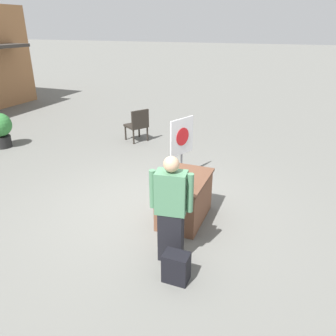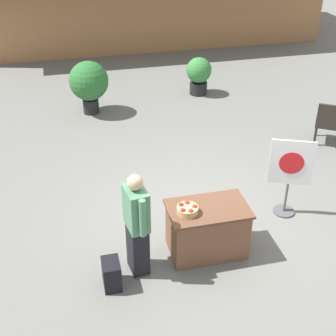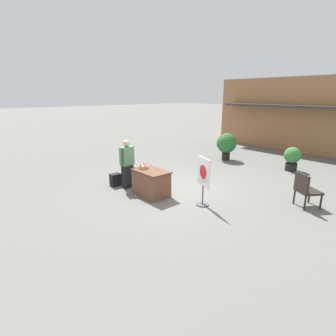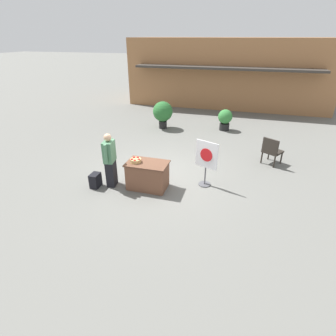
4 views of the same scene
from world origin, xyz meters
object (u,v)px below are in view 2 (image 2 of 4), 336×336
object	(u,v)px
display_table	(207,229)
potted_plant_near_right	(89,82)
patio_chair	(330,121)
person_visitor	(137,224)
poster_board	(290,173)
backpack	(112,274)
apple_basket	(188,209)
potted_plant_near_left	(199,74)

from	to	relation	value
display_table	potted_plant_near_right	size ratio (longest dim) A/B	0.92
patio_chair	potted_plant_near_right	size ratio (longest dim) A/B	0.75
person_visitor	patio_chair	bearing A→B (deg)	22.94
poster_board	patio_chair	bearing A→B (deg)	158.68
poster_board	patio_chair	size ratio (longest dim) A/B	1.44
backpack	poster_board	size ratio (longest dim) A/B	0.31
apple_basket	poster_board	xyz separation A→B (m)	(1.89, 0.66, -0.07)
apple_basket	potted_plant_near_right	distance (m)	5.52
display_table	backpack	size ratio (longest dim) A/B	2.79
apple_basket	backpack	size ratio (longest dim) A/B	0.73
potted_plant_near_right	person_visitor	bearing A→B (deg)	-88.53
patio_chair	potted_plant_near_left	world-z (taller)	potted_plant_near_left
patio_chair	potted_plant_near_left	xyz separation A→B (m)	(-1.85, 3.30, 0.02)
apple_basket	potted_plant_near_left	world-z (taller)	potted_plant_near_left
poster_board	display_table	bearing A→B (deg)	-46.52
potted_plant_near_right	apple_basket	bearing A→B (deg)	-80.75
poster_board	potted_plant_near_right	bearing A→B (deg)	-127.57
display_table	patio_chair	xyz separation A→B (m)	(3.50, 2.63, 0.13)
apple_basket	potted_plant_near_left	size ratio (longest dim) A/B	0.32
backpack	potted_plant_near_right	world-z (taller)	potted_plant_near_right
apple_basket	patio_chair	xyz separation A→B (m)	(3.82, 2.68, -0.32)
apple_basket	backpack	bearing A→B (deg)	-163.32
potted_plant_near_left	potted_plant_near_right	bearing A→B (deg)	-169.38
display_table	apple_basket	size ratio (longest dim) A/B	3.83
person_visitor	backpack	world-z (taller)	person_visitor
poster_board	patio_chair	distance (m)	2.80
apple_basket	backpack	xyz separation A→B (m)	(-1.16, -0.35, -0.64)
potted_plant_near_right	poster_board	bearing A→B (deg)	-59.88
person_visitor	backpack	xyz separation A→B (m)	(-0.41, -0.24, -0.60)
display_table	person_visitor	size ratio (longest dim) A/B	0.73
person_visitor	backpack	bearing A→B (deg)	-158.89
person_visitor	potted_plant_near_right	world-z (taller)	person_visitor
potted_plant_near_left	potted_plant_near_right	xyz separation A→B (m)	(-2.85, -0.54, 0.22)
backpack	display_table	bearing A→B (deg)	14.92
display_table	potted_plant_near_left	size ratio (longest dim) A/B	1.21
person_visitor	potted_plant_near_right	xyz separation A→B (m)	(-0.14, 5.56, -0.04)
apple_basket	person_visitor	xyz separation A→B (m)	(-0.74, -0.11, -0.04)
display_table	potted_plant_near_left	distance (m)	6.16
person_visitor	display_table	bearing A→B (deg)	-0.00
poster_board	apple_basket	bearing A→B (deg)	-48.59
apple_basket	person_visitor	world-z (taller)	person_visitor
potted_plant_near_left	poster_board	bearing A→B (deg)	-90.82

